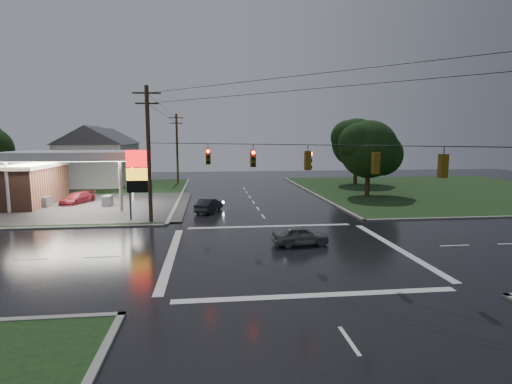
{
  "coord_description": "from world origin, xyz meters",
  "views": [
    {
      "loc": [
        -4.65,
        -23.39,
        6.87
      ],
      "look_at": [
        -1.34,
        5.1,
        3.0
      ],
      "focal_mm": 28.0,
      "sensor_mm": 36.0,
      "label": 1
    }
  ],
  "objects": [
    {
      "name": "traffic_signals",
      "position": [
        0.02,
        -0.02,
        6.48
      ],
      "size": [
        26.87,
        26.87,
        1.47
      ],
      "color": "black",
      "rests_on": "ground"
    },
    {
      "name": "house_near",
      "position": [
        -20.95,
        36.0,
        4.41
      ],
      "size": [
        11.05,
        8.48,
        8.6
      ],
      "color": "silver",
      "rests_on": "ground"
    },
    {
      "name": "pylon_sign",
      "position": [
        -10.5,
        10.5,
        4.01
      ],
      "size": [
        2.0,
        0.35,
        6.0
      ],
      "color": "#59595E",
      "rests_on": "ground"
    },
    {
      "name": "house_far",
      "position": [
        -21.95,
        48.0,
        4.41
      ],
      "size": [
        11.05,
        8.48,
        8.6
      ],
      "color": "silver",
      "rests_on": "ground"
    },
    {
      "name": "grass_ne",
      "position": [
        26.0,
        26.0,
        0.04
      ],
      "size": [
        36.0,
        36.0,
        0.08
      ],
      "primitive_type": "cube",
      "color": "black",
      "rests_on": "ground"
    },
    {
      "name": "car_pump",
      "position": [
        -18.55,
        19.92,
        0.63
      ],
      "size": [
        3.19,
        4.66,
        1.25
      ],
      "primitive_type": "imported",
      "rotation": [
        0.0,
        0.0,
        -0.37
      ],
      "color": "maroon",
      "rests_on": "ground"
    },
    {
      "name": "tree_ne_far",
      "position": [
        17.15,
        33.99,
        6.18
      ],
      "size": [
        8.46,
        7.2,
        9.8
      ],
      "color": "black",
      "rests_on": "ground"
    },
    {
      "name": "utility_pole_n",
      "position": [
        -9.5,
        38.0,
        5.47
      ],
      "size": [
        2.2,
        0.32,
        10.5
      ],
      "color": "#382619",
      "rests_on": "ground"
    },
    {
      "name": "ground",
      "position": [
        0.0,
        0.0,
        0.0
      ],
      "size": [
        120.0,
        120.0,
        0.0
      ],
      "primitive_type": "plane",
      "color": "black",
      "rests_on": "ground"
    },
    {
      "name": "car_north",
      "position": [
        -4.79,
        13.86,
        0.64
      ],
      "size": [
        2.76,
        4.11,
        1.28
      ],
      "primitive_type": "imported",
      "rotation": [
        0.0,
        0.0,
        2.74
      ],
      "color": "black",
      "rests_on": "ground"
    },
    {
      "name": "tree_ne_near",
      "position": [
        14.14,
        21.99,
        5.56
      ],
      "size": [
        7.99,
        6.8,
        8.98
      ],
      "color": "black",
      "rests_on": "ground"
    },
    {
      "name": "car_crossing",
      "position": [
        1.13,
        1.39,
        0.62
      ],
      "size": [
        3.78,
        1.8,
        1.25
      ],
      "primitive_type": "imported",
      "rotation": [
        0.0,
        0.0,
        1.66
      ],
      "color": "slate",
      "rests_on": "ground"
    },
    {
      "name": "gas_station",
      "position": [
        -25.68,
        19.7,
        2.55
      ],
      "size": [
        26.2,
        18.0,
        5.6
      ],
      "color": "#2D2D2D",
      "rests_on": "ground"
    },
    {
      "name": "utility_pole_nw",
      "position": [
        -9.5,
        9.5,
        5.72
      ],
      "size": [
        2.2,
        0.32,
        11.0
      ],
      "color": "#382619",
      "rests_on": "ground"
    },
    {
      "name": "grass_nw",
      "position": [
        -26.0,
        26.0,
        0.04
      ],
      "size": [
        36.0,
        36.0,
        0.08
      ],
      "primitive_type": "cube",
      "color": "black",
      "rests_on": "ground"
    }
  ]
}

